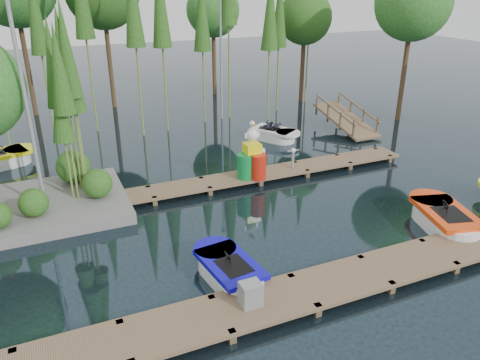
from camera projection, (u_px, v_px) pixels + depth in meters
name	position (u px, v px, depth m)	size (l,w,h in m)	color
ground_plane	(232.00, 219.00, 15.20)	(90.00, 90.00, 0.00)	#1D2E37
near_dock	(304.00, 292.00, 11.32)	(18.00, 1.50, 0.50)	brown
far_dock	(231.00, 180.00, 17.57)	(15.00, 1.20, 0.50)	brown
island	(1.00, 120.00, 14.37)	(6.20, 4.20, 6.75)	slate
tree_screen	(98.00, 4.00, 20.90)	(34.42, 18.53, 10.31)	#49331F
lamp_island	(23.00, 88.00, 13.57)	(0.30, 0.30, 7.25)	gray
lamp_rear	(221.00, 39.00, 24.20)	(0.30, 0.30, 7.25)	gray
ramp	(346.00, 119.00, 23.73)	(1.50, 3.94, 1.49)	brown
boat_blue	(229.00, 271.00, 12.10)	(1.46, 2.70, 0.87)	white
boat_red	(444.00, 220.00, 14.56)	(2.09, 3.24, 1.00)	white
boat_white_far	(274.00, 134.00, 22.48)	(2.34, 2.77, 1.21)	white
utility_cabinet	(251.00, 294.00, 10.66)	(0.48, 0.40, 0.59)	gray
yellow_barrel	(254.00, 163.00, 17.72)	(0.59, 0.59, 0.89)	#F0ED0C
drum_cluster	(253.00, 160.00, 17.47)	(1.24, 1.14, 2.15)	#0E7F34
seagull_post	(293.00, 154.00, 18.30)	(0.51, 0.27, 0.81)	gray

